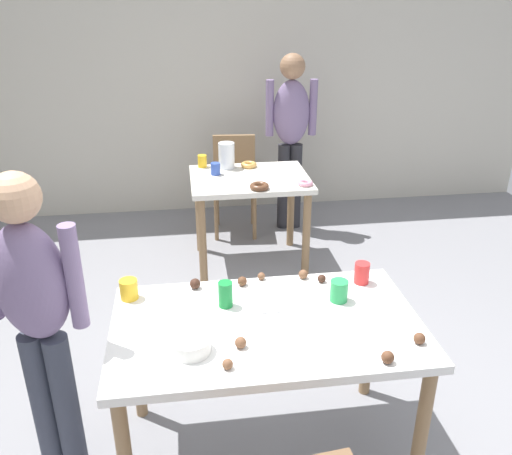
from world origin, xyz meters
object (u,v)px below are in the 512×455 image
(dining_table_near, at_px, (267,340))
(dining_table_far, at_px, (250,192))
(chair_far_table, at_px, (235,178))
(mixing_bowl, at_px, (191,345))
(pitcher_far, at_px, (227,155))
(person_girl_near, at_px, (36,309))
(soda_can, at_px, (225,294))
(person_adult_far, at_px, (291,127))

(dining_table_near, xyz_separation_m, dining_table_far, (0.18, 1.96, -0.03))
(dining_table_near, bearing_deg, chair_far_table, 87.18)
(dining_table_near, height_order, dining_table_far, same)
(dining_table_far, height_order, mixing_bowl, mixing_bowl)
(dining_table_far, xyz_separation_m, pitcher_far, (-0.15, 0.25, 0.23))
(person_girl_near, bearing_deg, soda_can, 8.75)
(chair_far_table, bearing_deg, dining_table_far, -86.25)
(dining_table_near, bearing_deg, dining_table_far, 84.79)
(dining_table_far, relative_size, mixing_bowl, 5.53)
(dining_table_far, xyz_separation_m, person_girl_near, (-1.13, -1.92, 0.26))
(dining_table_far, bearing_deg, person_adult_far, 56.38)
(soda_can, distance_m, pitcher_far, 2.05)
(dining_table_far, height_order, person_adult_far, person_adult_far)
(dining_table_far, distance_m, pitcher_far, 0.37)
(person_adult_far, bearing_deg, pitcher_far, -144.31)
(pitcher_far, bearing_deg, mixing_bowl, -98.64)
(person_girl_near, bearing_deg, chair_far_table, 67.56)
(dining_table_near, bearing_deg, mixing_bowl, -154.46)
(dining_table_far, height_order, chair_far_table, chair_far_table)
(mixing_bowl, bearing_deg, person_adult_far, 70.91)
(person_adult_far, relative_size, pitcher_far, 7.67)
(person_adult_far, height_order, pitcher_far, person_adult_far)
(dining_table_far, distance_m, chair_far_table, 0.73)
(soda_can, bearing_deg, person_girl_near, -171.25)
(soda_can, bearing_deg, person_adult_far, 72.13)
(person_girl_near, bearing_deg, mixing_bowl, -17.57)
(person_girl_near, bearing_deg, person_adult_far, 58.59)
(dining_table_near, height_order, person_adult_far, person_adult_far)
(dining_table_near, height_order, person_girl_near, person_girl_near)
(dining_table_near, distance_m, person_adult_far, 2.73)
(pitcher_far, bearing_deg, person_adult_far, 35.69)
(soda_can, bearing_deg, pitcher_far, 84.69)
(mixing_bowl, relative_size, soda_can, 1.34)
(person_girl_near, distance_m, person_adult_far, 3.05)
(person_girl_near, distance_m, pitcher_far, 2.38)
(dining_table_far, xyz_separation_m, chair_far_table, (-0.05, 0.71, -0.13))
(mixing_bowl, height_order, pitcher_far, pitcher_far)
(person_girl_near, xyz_separation_m, mixing_bowl, (0.62, -0.20, -0.10))
(dining_table_far, distance_m, person_girl_near, 2.24)
(dining_table_near, xyz_separation_m, pitcher_far, (0.02, 2.20, 0.20))
(chair_far_table, height_order, person_girl_near, person_girl_near)
(dining_table_near, relative_size, dining_table_far, 1.49)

